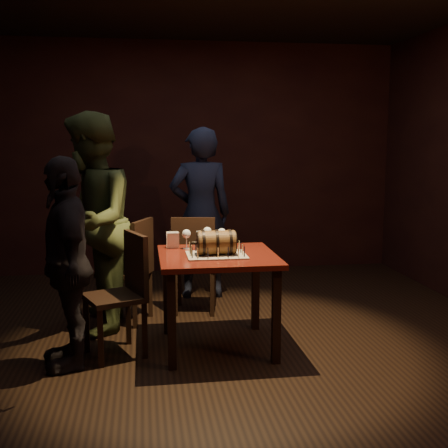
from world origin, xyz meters
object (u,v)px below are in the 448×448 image
object	(u,v)px
wine_glass_right	(222,234)
chair_left_front	(124,287)
barrel_cake	(216,242)
person_left_rear	(90,224)
chair_back	(194,259)
wine_glass_mid	(207,232)
chair_left_rear	(133,265)
wine_glass_left	(186,235)
pub_table	(218,268)
person_back	(201,213)
pint_of_ale	(201,241)
person_left_front	(66,263)

from	to	relation	value
wine_glass_right	chair_left_front	xyz separation A→B (m)	(-0.79, -0.29, -0.35)
chair_left_front	wine_glass_right	bearing A→B (deg)	19.92
barrel_cake	person_left_rear	distance (m)	1.16
wine_glass_right	chair_back	world-z (taller)	chair_back
wine_glass_mid	person_left_rear	bearing A→B (deg)	168.58
wine_glass_right	chair_left_rear	size ratio (longest dim) A/B	0.17
chair_left_rear	wine_glass_left	bearing A→B (deg)	-47.89
pub_table	wine_glass_mid	bearing A→B (deg)	96.17
person_left_rear	chair_left_front	bearing A→B (deg)	28.05
chair_back	person_back	distance (m)	0.68
barrel_cake	chair_left_front	xyz separation A→B (m)	(-0.70, 0.04, -0.33)
chair_back	pint_of_ale	bearing A→B (deg)	-90.70
pub_table	wine_glass_mid	world-z (taller)	wine_glass_mid
chair_back	wine_glass_mid	bearing A→B (deg)	-83.56
wine_glass_mid	person_left_front	size ratio (longest dim) A/B	0.11
barrel_cake	person_back	size ratio (longest dim) A/B	0.20
chair_left_rear	person_left_rear	distance (m)	0.57
person_left_front	chair_left_rear	bearing A→B (deg)	142.44
wine_glass_mid	wine_glass_right	world-z (taller)	same
pub_table	chair_left_front	distance (m)	0.73
wine_glass_right	person_back	distance (m)	1.21
pub_table	chair_left_rear	distance (m)	1.00
barrel_cake	person_left_front	size ratio (longest dim) A/B	0.23
person_left_front	wine_glass_right	bearing A→B (deg)	99.15
barrel_cake	wine_glass_mid	distance (m)	0.41
pub_table	pint_of_ale	xyz separation A→B (m)	(-0.11, 0.20, 0.18)
person_back	person_left_rear	bearing A→B (deg)	40.14
pub_table	person_back	size ratio (longest dim) A/B	0.51
pub_table	barrel_cake	distance (m)	0.22
wine_glass_mid	pint_of_ale	distance (m)	0.17
pint_of_ale	chair_left_front	xyz separation A→B (m)	(-0.61, -0.22, -0.30)
chair_left_rear	chair_left_front	distance (m)	0.76
chair_back	chair_left_rear	bearing A→B (deg)	-164.47
wine_glass_left	wine_glass_mid	distance (m)	0.21
barrel_cake	chair_left_front	bearing A→B (deg)	177.00
chair_back	pub_table	bearing A→B (deg)	-83.66
chair_left_front	person_left_front	xyz separation A→B (m)	(-0.39, -0.17, 0.24)
wine_glass_right	person_back	size ratio (longest dim) A/B	0.09
chair_back	chair_left_rear	xyz separation A→B (m)	(-0.57, -0.16, 0.00)
wine_glass_mid	person_left_rear	distance (m)	0.99
pub_table	person_left_rear	bearing A→B (deg)	151.44
chair_left_rear	person_left_rear	bearing A→B (deg)	-149.87
person_back	person_left_front	size ratio (longest dim) A/B	1.15
pub_table	wine_glass_left	world-z (taller)	wine_glass_left
pub_table	wine_glass_mid	distance (m)	0.42
chair_left_front	person_left_front	bearing A→B (deg)	-156.42
barrel_cake	wine_glass_mid	bearing A→B (deg)	93.01
wine_glass_right	person_left_front	bearing A→B (deg)	-158.84
pub_table	person_left_rear	world-z (taller)	person_left_rear
pint_of_ale	chair_back	world-z (taller)	chair_back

